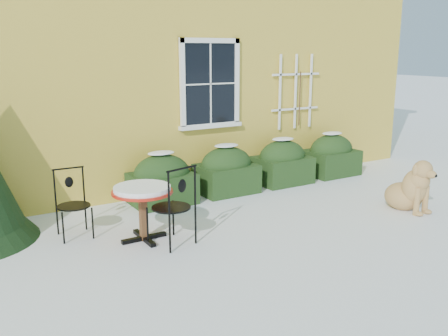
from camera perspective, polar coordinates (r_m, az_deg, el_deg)
ground at (r=6.77m, az=4.48°, el=-9.12°), size 80.00×80.00×0.00m
house at (r=12.62m, az=-14.95°, el=15.81°), size 12.40×8.40×6.40m
hedge_row at (r=9.54m, az=3.60°, el=0.13°), size 4.95×0.80×0.91m
bistro_table at (r=6.91m, az=-9.30°, el=-3.11°), size 0.84×0.84×0.78m
patio_chair_near at (r=6.72m, az=-5.80°, el=-4.31°), size 0.61×0.60×1.11m
patio_chair_far at (r=7.34m, az=-16.89°, el=-3.86°), size 0.46×0.46×0.97m
dog at (r=8.70m, az=20.57°, el=-2.29°), size 0.61×1.01×0.91m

